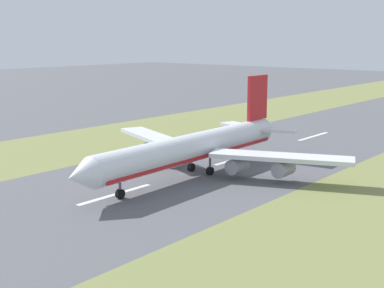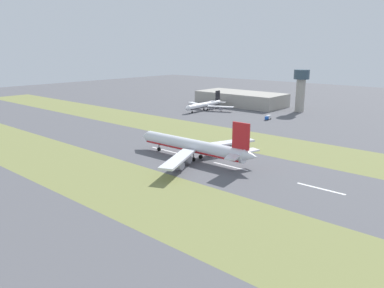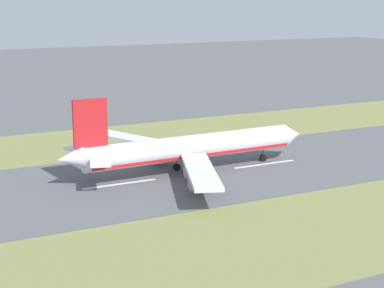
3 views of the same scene
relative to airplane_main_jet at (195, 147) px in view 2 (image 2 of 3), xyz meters
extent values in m
plane|color=#56565B|center=(2.20, 1.40, -6.02)|extent=(800.00, 800.00, 0.00)
cube|color=olive|center=(-42.80, 1.40, -6.02)|extent=(40.00, 600.00, 0.01)
cube|color=olive|center=(47.20, 1.40, -6.02)|extent=(40.00, 600.00, 0.01)
cube|color=silver|center=(2.20, -58.10, -6.01)|extent=(1.20, 18.00, 0.01)
cube|color=silver|center=(2.20, -18.10, -6.01)|extent=(1.20, 18.00, 0.01)
cube|color=silver|center=(2.20, 21.90, -6.01)|extent=(1.20, 18.00, 0.01)
cylinder|color=silver|center=(-0.04, 1.90, 0.18)|extent=(7.31, 56.13, 6.00)
cone|color=silver|center=(-0.76, 32.40, 0.18)|extent=(6.00, 5.14, 5.88)
cone|color=silver|center=(0.68, -29.09, 0.98)|extent=(5.24, 6.12, 5.10)
cube|color=red|center=(-0.04, 1.90, -1.47)|extent=(6.96, 53.88, 0.70)
cube|color=silver|center=(-17.37, -5.72, -0.72)|extent=(29.00, 17.00, 0.90)
cube|color=silver|center=(17.62, -4.90, -0.72)|extent=(29.25, 15.84, 0.90)
cylinder|color=#93939E|center=(-8.95, -2.31, -3.17)|extent=(3.31, 4.87, 3.20)
cylinder|color=#93939E|center=(-17.86, -6.01, -3.17)|extent=(3.31, 4.87, 3.20)
cylinder|color=#93939E|center=(9.05, -1.88, -3.17)|extent=(3.31, 4.87, 3.20)
cylinder|color=#93939E|center=(18.13, -5.17, -3.17)|extent=(3.31, 4.87, 3.20)
cube|color=red|center=(0.56, -24.09, 8.68)|extent=(0.99, 8.02, 11.00)
cube|color=silver|center=(-4.93, -24.22, 1.18)|extent=(10.89, 7.46, 0.60)
cube|color=silver|center=(6.06, -23.96, 1.18)|extent=(10.84, 7.08, 0.60)
cylinder|color=#59595E|center=(-0.54, 23.18, -3.52)|extent=(0.50, 0.50, 3.20)
cylinder|color=black|center=(-0.54, 23.18, -5.12)|extent=(0.94, 1.82, 1.80)
cylinder|color=#59595E|center=(-2.57, -1.16, -3.52)|extent=(0.50, 0.50, 3.20)
cylinder|color=black|center=(-2.57, -1.16, -5.12)|extent=(0.94, 1.82, 1.80)
cylinder|color=#59595E|center=(2.62, -1.03, -3.52)|extent=(0.50, 0.50, 3.20)
cylinder|color=black|center=(2.62, -1.03, -5.12)|extent=(0.94, 1.82, 1.80)
cube|color=#A39E93|center=(154.74, 79.47, -0.32)|extent=(36.00, 77.52, 11.41)
cylinder|color=#A39E93|center=(154.87, 23.59, 6.91)|extent=(7.00, 7.00, 25.87)
cylinder|color=#334756|center=(154.87, 23.59, 23.49)|extent=(12.00, 12.00, 7.30)
cylinder|color=white|center=(109.74, 84.82, -1.54)|extent=(40.58, 5.61, 4.33)
cone|color=white|center=(87.71, 84.13, -1.54)|extent=(3.74, 4.36, 4.25)
cone|color=white|center=(132.12, 85.53, -0.96)|extent=(4.45, 3.82, 3.68)
cube|color=black|center=(109.74, 84.82, -2.73)|extent=(38.95, 5.34, 0.51)
cube|color=white|center=(115.35, 72.35, -2.19)|extent=(12.43, 20.92, 0.65)
cube|color=white|center=(114.55, 97.63, -2.19)|extent=(11.30, 21.16, 0.65)
cylinder|color=#93939E|center=(112.83, 78.42, -3.96)|extent=(3.54, 2.42, 2.31)
cylinder|color=#93939E|center=(115.56, 72.00, -3.96)|extent=(3.54, 2.42, 2.31)
cylinder|color=#93939E|center=(112.42, 91.41, -3.96)|extent=(3.54, 2.42, 2.31)
cylinder|color=#93939E|center=(114.74, 97.99, -3.96)|extent=(3.54, 2.42, 2.31)
cube|color=black|center=(128.51, 85.42, 4.60)|extent=(5.80, 0.76, 7.95)
cube|color=white|center=(128.64, 81.45, -0.82)|extent=(5.44, 7.87, 0.43)
cube|color=white|center=(128.39, 89.39, -0.82)|extent=(5.07, 7.82, 0.43)
cylinder|color=#59595E|center=(94.37, 84.34, -4.21)|extent=(0.36, 0.36, 2.31)
cylinder|color=black|center=(94.37, 84.34, -5.37)|extent=(1.32, 0.69, 1.30)
cylinder|color=#59595E|center=(111.96, 83.01, -4.21)|extent=(0.36, 0.36, 2.31)
cylinder|color=black|center=(111.96, 83.01, -5.37)|extent=(1.32, 0.69, 1.30)
cylinder|color=#59595E|center=(111.84, 86.77, -4.21)|extent=(0.36, 0.36, 2.31)
cylinder|color=black|center=(111.84, 86.77, -5.37)|extent=(1.32, 0.69, 1.30)
cube|color=#1E51B2|center=(106.24, 24.76, -4.52)|extent=(2.16, 2.34, 2.00)
cube|color=silver|center=(109.23, 24.99, -4.22)|extent=(4.15, 2.49, 2.60)
cylinder|color=black|center=(106.32, 23.66, -5.52)|extent=(1.02, 0.42, 1.00)
cylinder|color=black|center=(106.16, 25.86, -5.52)|extent=(1.02, 0.42, 1.00)
cylinder|color=black|center=(110.51, 23.98, -5.52)|extent=(1.02, 0.42, 1.00)
cylinder|color=black|center=(110.35, 26.17, -5.52)|extent=(1.02, 0.42, 1.00)
camera|label=1|loc=(-71.72, 87.46, 23.04)|focal=50.00mm
camera|label=2|loc=(-124.20, -106.67, 43.32)|focal=35.00mm
camera|label=3|loc=(137.18, -67.53, 36.62)|focal=60.00mm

